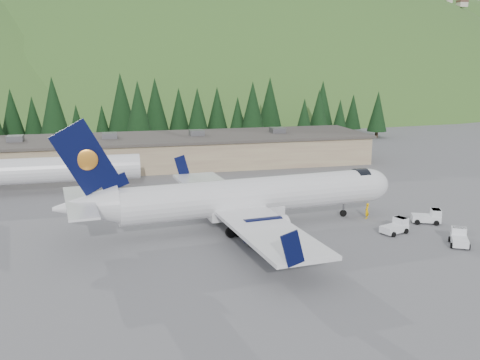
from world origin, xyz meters
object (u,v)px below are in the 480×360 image
(airliner, at_px, (244,198))
(baggage_tug_b, at_px, (429,217))
(baggage_tug_c, at_px, (459,238))
(ramp_worker, at_px, (367,211))
(baggage_tug_a, at_px, (396,226))
(second_airliner, at_px, (38,170))
(terminal_building, at_px, (169,151))

(airliner, height_order, baggage_tug_b, airliner)
(baggage_tug_b, distance_m, baggage_tug_c, 7.32)
(baggage_tug_b, relative_size, ramp_worker, 1.87)
(airliner, relative_size, ramp_worker, 20.60)
(baggage_tug_b, bearing_deg, ramp_worker, 174.43)
(baggage_tug_b, xyz_separation_m, ramp_worker, (-6.00, 3.33, 0.19))
(ramp_worker, bearing_deg, baggage_tug_a, 52.45)
(airliner, xyz_separation_m, second_airliner, (-23.81, 22.12, -0.06))
(baggage_tug_a, distance_m, terminal_building, 48.01)
(second_airliner, relative_size, baggage_tug_c, 8.24)
(airliner, distance_m, baggage_tug_a, 16.66)
(baggage_tug_b, distance_m, ramp_worker, 6.87)
(baggage_tug_b, bearing_deg, terminal_building, 144.15)
(airliner, relative_size, second_airliner, 1.39)
(baggage_tug_a, xyz_separation_m, baggage_tug_c, (4.21, -4.91, -0.01))
(airliner, height_order, baggage_tug_c, airliner)
(airliner, xyz_separation_m, baggage_tug_c, (19.60, -10.71, -2.67))
(baggage_tug_a, relative_size, baggage_tug_b, 0.96)
(baggage_tug_a, bearing_deg, baggage_tug_b, 2.55)
(airliner, bearing_deg, second_airliner, 131.08)
(second_airliner, distance_m, baggage_tug_a, 48.20)
(second_airliner, height_order, baggage_tug_a, second_airliner)
(baggage_tug_b, relative_size, baggage_tug_c, 1.04)
(baggage_tug_a, relative_size, baggage_tug_c, 1.00)
(baggage_tug_b, distance_m, terminal_building, 48.45)
(baggage_tug_b, bearing_deg, baggage_tug_c, -76.24)
(baggage_tug_a, distance_m, baggage_tug_c, 6.47)
(airliner, relative_size, baggage_tug_c, 11.49)
(second_airliner, xyz_separation_m, baggage_tug_c, (43.41, -32.83, -2.61))
(ramp_worker, bearing_deg, second_airliner, -73.22)
(second_airliner, relative_size, baggage_tug_b, 7.90)
(airliner, bearing_deg, baggage_tug_a, -26.71)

